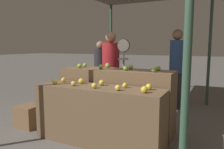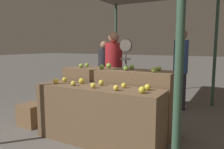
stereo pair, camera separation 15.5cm
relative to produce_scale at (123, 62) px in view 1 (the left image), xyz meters
The scene contains 26 objects.
ground_plane 1.66m from the produce_scale, 83.68° to the right, with size 60.00×60.00×0.00m, color #66605B.
display_counter_front 1.41m from the produce_scale, 83.68° to the right, with size 1.93×0.55×0.84m, color brown.
display_counter_back 0.87m from the produce_scale, 77.66° to the right, with size 1.93×0.55×1.04m, color brown.
apple_front_0 1.46m from the produce_scale, 113.82° to the right, with size 0.09×0.09×0.09m, color yellow.
apple_front_1 1.36m from the produce_scale, 99.66° to the right, with size 0.07×0.07×0.07m, color gold.
apple_front_2 1.36m from the produce_scale, 84.06° to the right, with size 0.08×0.08×0.08m, color yellow.
apple_front_3 1.44m from the produce_scale, 69.48° to the right, with size 0.08×0.08×0.08m, color yellow.
apple_front_4 1.59m from the produce_scale, 56.84° to the right, with size 0.09×0.09×0.09m, color gold.
apple_front_5 1.28m from the produce_scale, 117.79° to the right, with size 0.08×0.08×0.08m, color gold.
apple_front_6 1.16m from the produce_scale, 101.73° to the right, with size 0.09×0.09×0.09m, color gold.
apple_front_7 1.13m from the produce_scale, 83.55° to the right, with size 0.09×0.09×0.09m, color gold.
apple_front_8 1.25m from the produce_scale, 65.48° to the right, with size 0.07×0.07×0.07m, color gold.
apple_front_9 1.41m from the produce_scale, 52.24° to the right, with size 0.09×0.09×0.09m, color gold.
apple_back_0 0.90m from the produce_scale, 126.67° to the right, with size 0.08×0.08×0.08m, color #84AD3D.
apple_back_1 0.74m from the produce_scale, 97.20° to the right, with size 0.08×0.08×0.08m, color #7AA338.
apple_back_2 0.81m from the produce_scale, 64.01° to the right, with size 0.08×0.08×0.08m, color #84AD3D.
apple_back_3 1.09m from the produce_scale, 41.99° to the right, with size 0.08×0.08×0.08m, color #8EB247.
apple_back_4 0.76m from the produce_scale, 136.66° to the right, with size 0.07×0.07×0.07m, color #84AD3D.
apple_back_5 0.52m from the produce_scale, 98.94° to the right, with size 0.09×0.09×0.09m, color #84AD3D.
apple_back_6 0.62m from the produce_scale, 55.04° to the right, with size 0.08×0.08×0.08m, color #7AA338.
apple_back_7 0.97m from the produce_scale, 31.90° to the right, with size 0.08×0.08×0.08m, color #84AD3D.
produce_scale is the anchor object (origin of this frame).
person_vendor_at_scale 0.53m from the produce_scale, 145.80° to the left, with size 0.46×0.46×1.73m.
person_customer_left 1.37m from the produce_scale, 53.39° to the left, with size 0.42×0.42×1.80m.
person_customer_right 1.35m from the produce_scale, 138.99° to the left, with size 0.34×0.34×1.56m.
wooden_crate_side 2.00m from the produce_scale, 137.46° to the right, with size 0.39×0.39×0.39m, color brown.
Camera 1 is at (1.56, -2.69, 1.43)m, focal length 35.00 mm.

